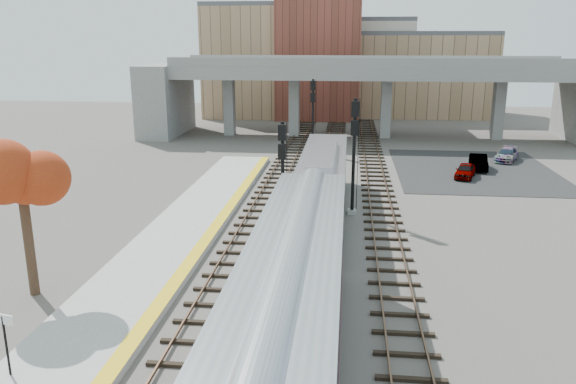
% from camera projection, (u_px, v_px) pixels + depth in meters
% --- Properties ---
extents(ground, '(160.00, 160.00, 0.00)m').
position_uv_depth(ground, '(286.00, 301.00, 25.36)').
color(ground, '#47423D').
rests_on(ground, ground).
extents(platform, '(4.50, 60.00, 0.35)m').
position_uv_depth(platform, '(131.00, 290.00, 26.06)').
color(platform, '#9E9E99').
rests_on(platform, ground).
extents(yellow_strip, '(0.70, 60.00, 0.01)m').
position_uv_depth(yellow_strip, '(171.00, 288.00, 25.82)').
color(yellow_strip, yellow).
rests_on(yellow_strip, platform).
extents(tracks, '(10.70, 95.00, 0.25)m').
position_uv_depth(tracks, '(321.00, 216.00, 37.23)').
color(tracks, black).
rests_on(tracks, ground).
extents(overpass, '(54.00, 12.00, 9.50)m').
position_uv_depth(overpass, '(369.00, 88.00, 66.50)').
color(overpass, slate).
rests_on(overpass, ground).
extents(buildings_far, '(43.00, 21.00, 20.60)m').
position_uv_depth(buildings_far, '(341.00, 63.00, 87.03)').
color(buildings_far, tan).
rests_on(buildings_far, ground).
extents(parking_lot, '(14.00, 18.00, 0.04)m').
position_uv_depth(parking_lot, '(474.00, 170.00, 50.77)').
color(parking_lot, black).
rests_on(parking_lot, ground).
extents(locomotive, '(3.02, 19.05, 4.10)m').
position_uv_depth(locomotive, '(323.00, 182.00, 37.09)').
color(locomotive, '#A8AAB2').
rests_on(locomotive, ground).
extents(coach, '(3.03, 25.00, 5.00)m').
position_uv_depth(coach, '(283.00, 367.00, 15.27)').
color(coach, '#A8AAB2').
rests_on(coach, ground).
extents(signal_mast_near, '(0.60, 0.64, 6.96)m').
position_uv_depth(signal_mast_near, '(283.00, 182.00, 32.39)').
color(signal_mast_near, '#9E9E99').
rests_on(signal_mast_near, ground).
extents(signal_mast_mid, '(0.60, 0.64, 7.78)m').
position_uv_depth(signal_mast_mid, '(354.00, 156.00, 36.87)').
color(signal_mast_mid, '#9E9E99').
rests_on(signal_mast_mid, ground).
extents(signal_mast_far, '(0.60, 0.64, 7.54)m').
position_uv_depth(signal_mast_far, '(313.00, 115.00, 58.00)').
color(signal_mast_far, '#9E9E99').
rests_on(signal_mast_far, ground).
extents(station_sign, '(0.89, 0.25, 2.27)m').
position_uv_depth(station_sign, '(4.00, 332.00, 18.72)').
color(station_sign, black).
rests_on(station_sign, platform).
extents(tree, '(3.60, 3.60, 8.03)m').
position_uv_depth(tree, '(19.00, 169.00, 24.48)').
color(tree, '#382619').
rests_on(tree, ground).
extents(car_a, '(2.49, 3.85, 1.22)m').
position_uv_depth(car_a, '(465.00, 171.00, 47.65)').
color(car_a, '#99999E').
rests_on(car_a, parking_lot).
extents(car_b, '(1.91, 4.20, 1.33)m').
position_uv_depth(car_b, '(478.00, 162.00, 50.67)').
color(car_b, '#99999E').
rests_on(car_b, parking_lot).
extents(car_c, '(3.30, 4.53, 1.22)m').
position_uv_depth(car_c, '(507.00, 155.00, 54.28)').
color(car_c, '#99999E').
rests_on(car_c, parking_lot).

